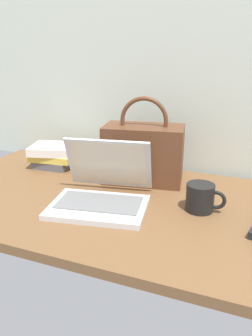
% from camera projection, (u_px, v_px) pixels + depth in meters
% --- Properties ---
extents(desk, '(1.60, 0.76, 0.03)m').
position_uv_depth(desk, '(142.00, 208.00, 1.17)').
color(desk, brown).
rests_on(desk, ground).
extents(laptop, '(0.35, 0.35, 0.21)m').
position_uv_depth(laptop, '(102.00, 191.00, 1.16)').
color(laptop, silver).
rests_on(laptop, desk).
extents(coffee_mug, '(0.13, 0.09, 0.09)m').
position_uv_depth(coffee_mug, '(201.00, 197.00, 1.10)').
color(coffee_mug, black).
rests_on(coffee_mug, desk).
extents(handbag, '(0.32, 0.21, 0.33)m').
position_uv_depth(handbag, '(143.00, 153.00, 1.33)').
color(handbag, '#59331E').
rests_on(handbag, desk).
extents(book_stack, '(0.23, 0.20, 0.10)m').
position_uv_depth(book_stack, '(55.00, 155.00, 1.52)').
color(book_stack, '#595960').
rests_on(book_stack, desk).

